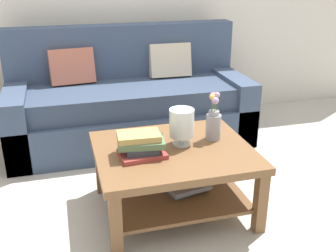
{
  "coord_description": "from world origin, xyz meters",
  "views": [
    {
      "loc": [
        -0.67,
        -2.59,
        1.6
      ],
      "look_at": [
        0.0,
        -0.14,
        0.57
      ],
      "focal_mm": 43.09,
      "sensor_mm": 36.0,
      "label": 1
    }
  ],
  "objects_px": {
    "couch": "(129,103)",
    "book_stack_main": "(141,145)",
    "glass_hurricane_vase": "(182,124)",
    "coffee_table": "(175,166)",
    "flower_pitcher": "(213,121)"
  },
  "relations": [
    {
      "from": "coffee_table",
      "to": "book_stack_main",
      "type": "xyz_separation_m",
      "value": [
        -0.23,
        -0.04,
        0.21
      ]
    },
    {
      "from": "book_stack_main",
      "to": "glass_hurricane_vase",
      "type": "distance_m",
      "value": 0.32
    },
    {
      "from": "flower_pitcher",
      "to": "coffee_table",
      "type": "bearing_deg",
      "value": -165.34
    },
    {
      "from": "coffee_table",
      "to": "glass_hurricane_vase",
      "type": "xyz_separation_m",
      "value": [
        0.06,
        0.05,
        0.28
      ]
    },
    {
      "from": "flower_pitcher",
      "to": "book_stack_main",
      "type": "bearing_deg",
      "value": -167.31
    },
    {
      "from": "glass_hurricane_vase",
      "to": "flower_pitcher",
      "type": "distance_m",
      "value": 0.24
    },
    {
      "from": "coffee_table",
      "to": "glass_hurricane_vase",
      "type": "distance_m",
      "value": 0.29
    },
    {
      "from": "book_stack_main",
      "to": "coffee_table",
      "type": "bearing_deg",
      "value": 10.14
    },
    {
      "from": "glass_hurricane_vase",
      "to": "flower_pitcher",
      "type": "height_order",
      "value": "flower_pitcher"
    },
    {
      "from": "glass_hurricane_vase",
      "to": "flower_pitcher",
      "type": "xyz_separation_m",
      "value": [
        0.24,
        0.03,
        -0.02
      ]
    },
    {
      "from": "couch",
      "to": "flower_pitcher",
      "type": "xyz_separation_m",
      "value": [
        0.37,
        -1.21,
        0.24
      ]
    },
    {
      "from": "couch",
      "to": "book_stack_main",
      "type": "height_order",
      "value": "couch"
    },
    {
      "from": "book_stack_main",
      "to": "glass_hurricane_vase",
      "type": "bearing_deg",
      "value": 16.56
    },
    {
      "from": "glass_hurricane_vase",
      "to": "coffee_table",
      "type": "bearing_deg",
      "value": -142.73
    },
    {
      "from": "coffee_table",
      "to": "glass_hurricane_vase",
      "type": "height_order",
      "value": "glass_hurricane_vase"
    }
  ]
}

